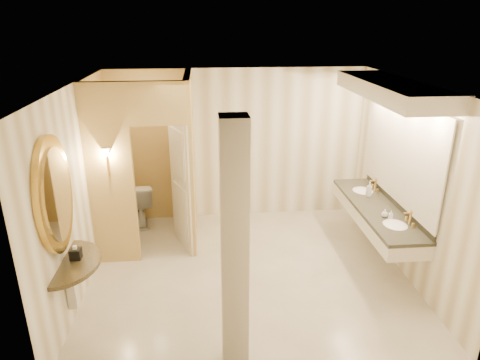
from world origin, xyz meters
name	(u,v)px	position (x,y,z in m)	size (l,w,h in m)	color
floor	(248,272)	(0.00, 0.00, 0.00)	(4.50, 4.50, 0.00)	silver
ceiling	(249,85)	(0.00, 0.00, 2.70)	(4.50, 4.50, 0.00)	silver
wall_back	(236,145)	(0.00, 2.00, 1.35)	(4.50, 0.02, 2.70)	white
wall_front	(272,266)	(0.00, -2.00, 1.35)	(4.50, 0.02, 2.70)	white
wall_left	(78,192)	(-2.25, 0.00, 1.35)	(0.02, 4.00, 2.70)	white
wall_right	(408,181)	(2.25, 0.00, 1.35)	(0.02, 4.00, 2.70)	white
toilet_closet	(169,163)	(-1.12, 0.97, 1.39)	(1.50, 1.55, 2.70)	#D8BC71
wall_sconce	(107,154)	(-1.93, 0.43, 1.73)	(0.14, 0.14, 0.42)	gold
vanity	(386,158)	(1.98, 0.23, 1.63)	(0.75, 2.45, 2.09)	silver
console_shelf	(59,225)	(-2.21, -0.95, 1.35)	(1.02, 1.02, 1.96)	black
pillar	(235,252)	(-0.33, -1.72, 1.35)	(0.27, 0.27, 2.70)	silver
tissue_box	(76,254)	(-2.10, -0.89, 0.94)	(0.12, 0.12, 0.12)	black
toilet	(138,203)	(-1.78, 1.75, 0.40)	(0.45, 0.79, 0.80)	white
soap_bottle_a	(391,215)	(1.96, -0.20, 0.93)	(0.05, 0.05, 0.12)	beige
soap_bottle_b	(385,213)	(1.90, -0.14, 0.93)	(0.09, 0.09, 0.11)	silver
soap_bottle_c	(369,189)	(1.95, 0.60, 0.99)	(0.09, 0.09, 0.23)	#C6B28C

